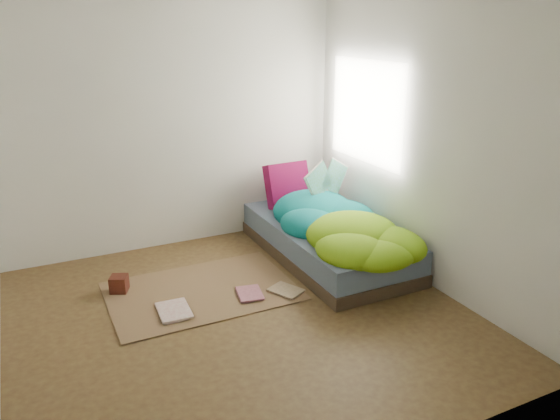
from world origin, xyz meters
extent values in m
cube|color=#472F1B|center=(0.00, 0.00, 0.00)|extent=(3.50, 3.50, 0.00)
cube|color=silver|center=(0.00, 1.75, 1.30)|extent=(3.50, 0.04, 2.60)
cube|color=silver|center=(0.00, -1.75, 1.30)|extent=(3.50, 0.04, 2.60)
cube|color=silver|center=(1.75, 0.00, 1.30)|extent=(0.04, 3.50, 2.60)
cube|color=white|center=(1.74, 0.90, 1.40)|extent=(0.01, 1.00, 1.20)
cube|color=#382D1E|center=(1.22, 0.72, 0.06)|extent=(1.00, 2.00, 0.12)
cube|color=slate|center=(1.22, 0.72, 0.23)|extent=(0.98, 1.96, 0.22)
cube|color=brown|center=(-0.15, 0.55, 0.01)|extent=(1.60, 1.10, 0.01)
cube|color=beige|center=(1.44, 1.39, 0.40)|extent=(0.57, 0.41, 0.12)
cube|color=#4C0529|center=(1.14, 1.43, 0.58)|extent=(0.48, 0.17, 0.47)
cube|color=#3B120D|center=(-0.80, 0.86, 0.08)|extent=(0.19, 0.19, 0.14)
imported|color=silver|center=(-0.60, 0.30, 0.03)|extent=(0.27, 0.36, 0.03)
imported|color=#B66986|center=(0.09, 0.31, 0.03)|extent=(0.26, 0.31, 0.03)
imported|color=tan|center=(0.41, 0.16, 0.02)|extent=(0.31, 0.34, 0.02)
camera|label=1|loc=(-1.41, -3.61, 2.27)|focal=35.00mm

